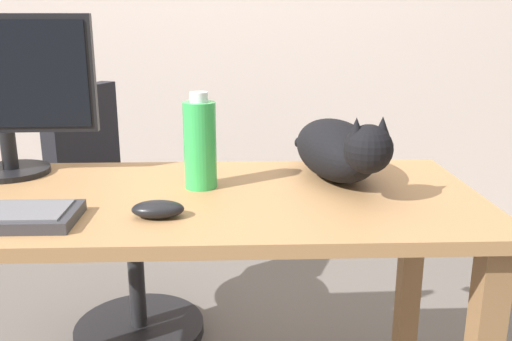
{
  "coord_description": "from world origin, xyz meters",
  "views": [
    {
      "loc": [
        0.17,
        -1.24,
        1.16
      ],
      "look_at": [
        0.22,
        -0.01,
        0.82
      ],
      "focal_mm": 38.51,
      "sensor_mm": 36.0,
      "label": 1
    }
  ],
  "objects_px": {
    "cat": "(338,149)",
    "computer_mouse": "(158,209)",
    "monitor": "(1,89)",
    "office_chair": "(122,233)",
    "spray_bottle": "(200,144)"
  },
  "relations": [
    {
      "from": "monitor",
      "to": "cat",
      "type": "height_order",
      "value": "monitor"
    },
    {
      "from": "monitor",
      "to": "cat",
      "type": "xyz_separation_m",
      "value": [
        0.86,
        -0.08,
        -0.15
      ]
    },
    {
      "from": "monitor",
      "to": "spray_bottle",
      "type": "xyz_separation_m",
      "value": [
        0.52,
        -0.14,
        -0.12
      ]
    },
    {
      "from": "office_chair",
      "to": "monitor",
      "type": "distance_m",
      "value": 0.75
    },
    {
      "from": "monitor",
      "to": "office_chair",
      "type": "bearing_deg",
      "value": 67.6
    },
    {
      "from": "monitor",
      "to": "spray_bottle",
      "type": "relative_size",
      "value": 2.04
    },
    {
      "from": "computer_mouse",
      "to": "spray_bottle",
      "type": "xyz_separation_m",
      "value": [
        0.08,
        0.21,
        0.09
      ]
    },
    {
      "from": "cat",
      "to": "monitor",
      "type": "bearing_deg",
      "value": 174.46
    },
    {
      "from": "cat",
      "to": "spray_bottle",
      "type": "bearing_deg",
      "value": -171.32
    },
    {
      "from": "office_chair",
      "to": "computer_mouse",
      "type": "relative_size",
      "value": 8.46
    },
    {
      "from": "cat",
      "to": "office_chair",
      "type": "bearing_deg",
      "value": 142.3
    },
    {
      "from": "office_chair",
      "to": "computer_mouse",
      "type": "distance_m",
      "value": 0.91
    },
    {
      "from": "spray_bottle",
      "to": "computer_mouse",
      "type": "bearing_deg",
      "value": -110.08
    },
    {
      "from": "monitor",
      "to": "computer_mouse",
      "type": "height_order",
      "value": "monitor"
    },
    {
      "from": "cat",
      "to": "computer_mouse",
      "type": "xyz_separation_m",
      "value": [
        -0.43,
        -0.26,
        -0.06
      ]
    }
  ]
}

